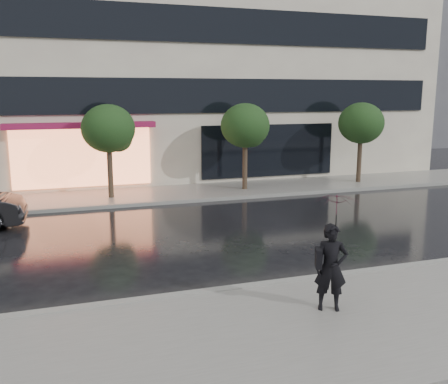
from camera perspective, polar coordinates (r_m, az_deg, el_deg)
name	(u,v)px	position (r m, az deg, el deg)	size (l,w,h in m)	color
ground	(273,271)	(12.83, 5.60, -8.97)	(120.00, 120.00, 0.00)	black
sidewalk_near	(341,324)	(10.16, 13.26, -14.50)	(60.00, 4.50, 0.12)	slate
sidewalk_far	(180,193)	(22.24, -5.10, -0.12)	(60.00, 3.50, 0.12)	slate
curb_near	(290,282)	(11.96, 7.57, -10.20)	(60.00, 0.25, 0.14)	gray
curb_far	(189,201)	(20.57, -3.98, -1.01)	(60.00, 0.25, 0.14)	gray
office_building	(145,9)	(29.73, -9.06, 19.96)	(30.00, 12.76, 18.00)	beige
bg_building_right	(413,53)	(49.90, 20.80, 14.64)	(12.00, 12.00, 16.00)	#4C4C54
tree_mid_west	(110,130)	(21.17, -12.92, 6.89)	(2.20, 2.20, 3.99)	#33261C
tree_mid_east	(246,127)	(22.54, 2.56, 7.41)	(2.20, 2.20, 3.99)	#33261C
tree_far_east	(362,125)	(25.30, 15.48, 7.43)	(2.20, 2.20, 3.99)	#33261C
pedestrian_with_umbrella	(334,238)	(10.10, 12.44, -5.18)	(1.14, 1.15, 2.39)	black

